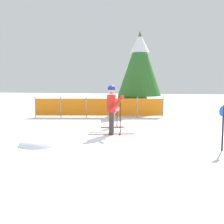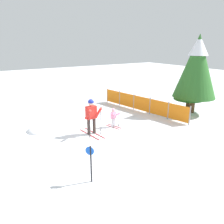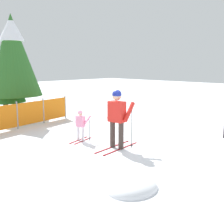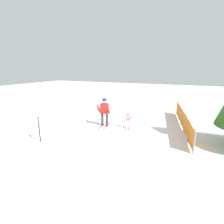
{
  "view_description": "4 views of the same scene",
  "coord_description": "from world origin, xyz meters",
  "px_view_note": "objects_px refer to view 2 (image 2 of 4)",
  "views": [
    {
      "loc": [
        1.73,
        -9.88,
        1.89
      ],
      "look_at": [
        -0.3,
        0.56,
        0.7
      ],
      "focal_mm": 45.0,
      "sensor_mm": 36.0,
      "label": 1
    },
    {
      "loc": [
        8.6,
        -4.68,
        4.2
      ],
      "look_at": [
        0.1,
        0.73,
        1.01
      ],
      "focal_mm": 35.0,
      "sensor_mm": 36.0,
      "label": 2
    },
    {
      "loc": [
        -5.96,
        -5.84,
        2.46
      ],
      "look_at": [
        0.07,
        0.15,
        1.01
      ],
      "focal_mm": 45.0,
      "sensor_mm": 36.0,
      "label": 3
    },
    {
      "loc": [
        8.92,
        4.37,
        3.45
      ],
      "look_at": [
        -0.47,
        0.08,
        0.84
      ],
      "focal_mm": 28.0,
      "sensor_mm": 36.0,
      "label": 4
    }
  ],
  "objects_px": {
    "skier_child": "(114,116)",
    "safety_fence": "(142,104)",
    "conifer_near": "(191,78)",
    "skier_adult": "(91,114)",
    "trail_marker": "(91,160)",
    "conifer_far": "(197,65)"
  },
  "relations": [
    {
      "from": "safety_fence",
      "to": "skier_adult",
      "type": "bearing_deg",
      "value": -70.6
    },
    {
      "from": "skier_child",
      "to": "conifer_near",
      "type": "xyz_separation_m",
      "value": [
        0.1,
        5.67,
        1.55
      ]
    },
    {
      "from": "conifer_far",
      "to": "trail_marker",
      "type": "xyz_separation_m",
      "value": [
        3.08,
        -8.73,
        -2.16
      ]
    },
    {
      "from": "skier_child",
      "to": "trail_marker",
      "type": "distance_m",
      "value": 4.81
    },
    {
      "from": "skier_adult",
      "to": "skier_child",
      "type": "xyz_separation_m",
      "value": [
        -0.24,
        1.4,
        -0.45
      ]
    },
    {
      "from": "trail_marker",
      "to": "skier_child",
      "type": "bearing_deg",
      "value": 138.65
    },
    {
      "from": "skier_child",
      "to": "conifer_far",
      "type": "height_order",
      "value": "conifer_far"
    },
    {
      "from": "safety_fence",
      "to": "trail_marker",
      "type": "distance_m",
      "value": 7.85
    },
    {
      "from": "trail_marker",
      "to": "conifer_far",
      "type": "bearing_deg",
      "value": 109.42
    },
    {
      "from": "conifer_far",
      "to": "conifer_near",
      "type": "height_order",
      "value": "conifer_far"
    },
    {
      "from": "skier_adult",
      "to": "conifer_near",
      "type": "height_order",
      "value": "conifer_near"
    },
    {
      "from": "skier_adult",
      "to": "trail_marker",
      "type": "distance_m",
      "value": 3.81
    },
    {
      "from": "skier_adult",
      "to": "conifer_far",
      "type": "relative_size",
      "value": 0.37
    },
    {
      "from": "skier_adult",
      "to": "conifer_near",
      "type": "distance_m",
      "value": 7.16
    },
    {
      "from": "skier_child",
      "to": "safety_fence",
      "type": "height_order",
      "value": "safety_fence"
    },
    {
      "from": "skier_adult",
      "to": "skier_child",
      "type": "bearing_deg",
      "value": 92.89
    },
    {
      "from": "conifer_near",
      "to": "skier_adult",
      "type": "bearing_deg",
      "value": -88.82
    },
    {
      "from": "skier_child",
      "to": "conifer_far",
      "type": "distance_m",
      "value": 6.06
    },
    {
      "from": "safety_fence",
      "to": "trail_marker",
      "type": "relative_size",
      "value": 5.27
    },
    {
      "from": "skier_adult",
      "to": "safety_fence",
      "type": "relative_size",
      "value": 0.27
    },
    {
      "from": "conifer_near",
      "to": "conifer_far",
      "type": "bearing_deg",
      "value": -14.49
    },
    {
      "from": "safety_fence",
      "to": "trail_marker",
      "type": "height_order",
      "value": "trail_marker"
    }
  ]
}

